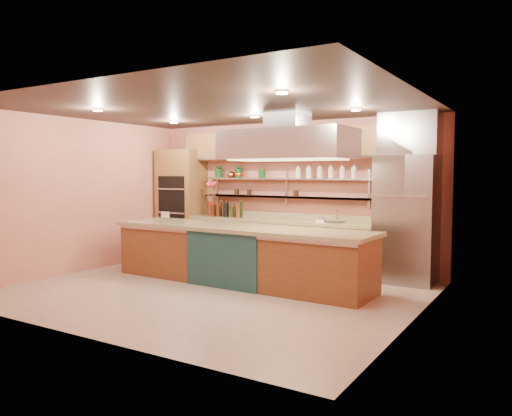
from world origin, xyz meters
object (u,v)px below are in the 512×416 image
Objects in this scene: refrigerator at (406,219)px; green_canister at (262,174)px; island at (239,255)px; copper_kettle at (231,174)px; kitchen_scale at (321,220)px; flower_vase at (211,209)px.

green_canister is at bearing 175.47° from refrigerator.
island is at bearing -148.10° from refrigerator.
refrigerator reaches higher than copper_kettle.
green_canister reaches higher than kitchen_scale.
flower_vase is (-3.98, 0.01, 0.03)m from refrigerator.
refrigerator is at bearing -4.53° from green_canister.
green_canister is (-0.56, 1.69, 1.33)m from island.
refrigerator reaches higher than island.
green_canister is at bearing 155.10° from kitchen_scale.
island is at bearing -134.99° from kitchen_scale.
refrigerator is 12.78× the size of green_canister.
flower_vase reaches higher than kitchen_scale.
flower_vase is 1.31m from green_canister.
refrigerator is 2.82m from island.
refrigerator reaches higher than kitchen_scale.
refrigerator is 0.47× the size of island.
kitchen_scale is at bearing 179.62° from refrigerator.
flower_vase is 1.76× the size of copper_kettle.
green_canister is (1.08, 0.22, 0.72)m from flower_vase.
refrigerator is at bearing -16.21° from kitchen_scale.
kitchen_scale is 0.94× the size of green_canister.
kitchen_scale is (2.45, 0.00, -0.11)m from flower_vase.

